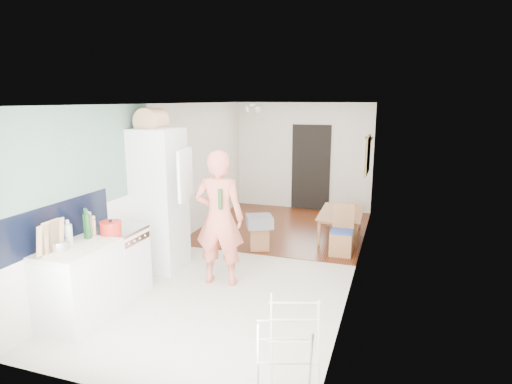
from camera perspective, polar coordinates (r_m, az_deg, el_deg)
The scene contains 32 objects.
room_shell at distance 6.76m, azimuth -0.10°, elevation 1.03°, with size 3.20×7.00×2.50m, color white, non-canonical shape.
floor at distance 7.11m, azimuth -0.09°, elevation -8.90°, with size 3.20×7.00×0.01m, color beige.
wood_floor_overlay at distance 8.79m, azimuth 3.77°, elevation -4.71°, with size 3.20×3.30×0.01m, color brown.
sage_wall_panel at distance 5.71m, azimuth -22.23°, elevation 4.14°, with size 0.02×3.00×1.30m, color slate.
tile_splashback at distance 5.44m, azimuth -25.33°, elevation -4.03°, with size 0.02×1.90×0.50m, color black.
doorway_recess at distance 10.07m, azimuth 7.32°, elevation 3.21°, with size 0.90×0.04×2.00m, color black.
base_cabinet at distance 5.49m, azimuth -22.43°, elevation -11.62°, with size 0.60×0.90×0.86m, color white.
worktop at distance 5.33m, azimuth -22.84°, elevation -7.07°, with size 0.62×0.92×0.06m, color beige.
range_cooker at distance 6.02m, azimuth -17.76°, elevation -9.03°, with size 0.60×0.60×0.88m, color white.
cooker_top at distance 5.88m, azimuth -18.06°, elevation -4.84°, with size 0.60×0.60×0.04m, color silver.
fridge_housing at distance 6.63m, azimuth -12.75°, elevation -1.05°, with size 0.66×0.66×2.15m, color white.
fridge_door at distance 5.98m, azimuth -9.43°, elevation 2.32°, with size 0.56×0.04×0.70m, color white.
fridge_interior at distance 6.39m, azimuth -10.56°, elevation 2.89°, with size 0.02×0.52×0.66m, color white.
pinboard at distance 8.26m, azimuth 14.70°, elevation 4.80°, with size 0.03×0.90×0.70m, color tan.
pinboard_frame at distance 8.27m, azimuth 14.59°, elevation 4.80°, with size 0.01×0.94×0.74m, color #9F683D.
wall_sconce at distance 8.89m, azimuth 14.81°, elevation 6.59°, with size 0.18×0.18×0.16m, color maroon.
person at distance 5.92m, azimuth -4.96°, elevation -1.89°, with size 0.82×0.54×2.25m, color #E6705C.
dining_table at distance 8.28m, azimuth 11.41°, elevation -4.54°, with size 1.19×0.66×0.42m, color #9F683D.
dining_chair at distance 7.28m, azimuth 11.37°, elevation -5.08°, with size 0.36×0.36×0.85m, color #9F683D, non-canonical shape.
stool at distance 7.47m, azimuth 0.43°, elevation -6.11°, with size 0.32×0.32×0.42m, color #9F683D, non-canonical shape.
grey_drape at distance 7.33m, azimuth 0.46°, elevation -3.94°, with size 0.43×0.43×0.19m, color gray.
drying_rack at distance 3.88m, azimuth 4.46°, elevation -21.05°, with size 0.45×0.41×0.88m, color white, non-canonical shape.
bread_bin at distance 6.47m, azimuth -13.78°, elevation 9.16°, with size 0.40×0.38×0.21m, color tan, non-canonical shape.
red_casserole at distance 5.65m, azimuth -18.78°, elevation -4.53°, with size 0.27×0.27×0.16m, color red.
steel_pan at distance 5.27m, azimuth -24.74°, elevation -6.49°, with size 0.21×0.21×0.11m, color silver.
held_bottle at distance 5.73m, azimuth -4.77°, elevation -0.96°, with size 0.06×0.06×0.28m, color #19421C.
bottle_a at distance 5.54m, azimuth -21.51°, elevation -4.32°, with size 0.07×0.07×0.30m, color #19421C.
bottle_b at distance 5.56m, azimuth -21.71°, elevation -4.24°, with size 0.07×0.07×0.30m, color #19421C.
bottle_c at distance 5.41m, azimuth -23.75°, elevation -5.22°, with size 0.10×0.10×0.23m, color beige.
pepper_mill_front at distance 5.64m, azimuth -21.32°, elevation -4.29°, with size 0.07×0.07×0.24m, color tan.
pepper_mill_back at distance 5.63m, azimuth -20.83°, elevation -4.49°, with size 0.05×0.05×0.20m, color tan.
chopping_boards at distance 5.13m, azimuth -25.75°, elevation -5.46°, with size 0.04×0.28×0.38m, color tan, non-canonical shape.
Camera 1 is at (2.11, -6.28, 2.57)m, focal length 30.00 mm.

